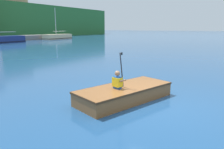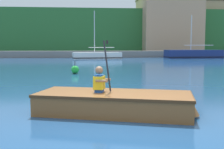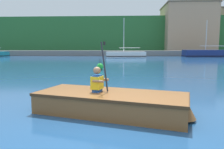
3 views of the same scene
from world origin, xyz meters
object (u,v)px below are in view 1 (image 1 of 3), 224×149
Objects in this scene: rowboat_foreground at (126,92)px; person_paddler at (118,81)px; moored_boat_dock_center_near at (1,40)px; moored_boat_dock_west_inner at (57,37)px.

person_paddler is at bearing 163.72° from rowboat_foreground.
rowboat_foreground is (-12.89, -29.01, -0.25)m from moored_boat_dock_center_near.
rowboat_foreground is at bearing -130.24° from moored_boat_dock_west_inner.
moored_boat_dock_center_near is at bearing -173.06° from moored_boat_dock_west_inner.
moored_boat_dock_center_near is 31.80m from person_paddler.
person_paddler is (-26.25, -30.49, 0.25)m from moored_boat_dock_west_inner.
moored_boat_dock_center_near is at bearing 65.37° from person_paddler.
moored_boat_dock_center_near reaches higher than person_paddler.
moored_boat_dock_center_near is at bearing 66.04° from rowboat_foreground.
moored_boat_dock_west_inner is 13.09m from moored_boat_dock_center_near.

